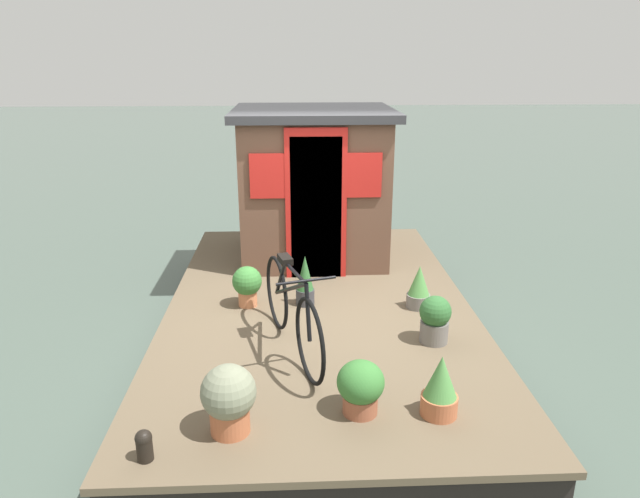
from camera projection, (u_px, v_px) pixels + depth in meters
The scene contains 12 objects.
ground_plane at pixel (319, 338), 6.38m from camera, with size 60.00×60.00×0.00m, color #47564C.
houseboat_deck at pixel (319, 321), 6.31m from camera, with size 5.47×3.26×0.42m.
houseboat_cabin at pixel (314, 184), 7.46m from camera, with size 1.82×2.01×1.93m.
bicycle at pixel (292, 311), 5.13m from camera, with size 1.72×0.63×0.87m.
potted_plant_sage at pixel (247, 284), 6.12m from camera, with size 0.32×0.32×0.45m.
potted_plant_geranium at pixel (440, 387), 4.26m from camera, with size 0.28×0.28×0.49m.
potted_plant_thyme at pixel (419, 288), 6.09m from camera, with size 0.25×0.25×0.47m.
potted_plant_basil at pixel (435, 319), 5.35m from camera, with size 0.30×0.30×0.46m.
potted_plant_succulent at pixel (361, 386), 4.29m from camera, with size 0.36×0.36×0.43m.
potted_plant_ivy at pixel (229, 398), 4.05m from camera, with size 0.40×0.40×0.53m.
potted_plant_mint at pixel (305, 281), 6.15m from camera, with size 0.20×0.20×0.56m.
mooring_bollard at pixel (144, 444), 3.81m from camera, with size 0.12×0.12×0.23m.
Camera 1 is at (-5.71, 0.25, 3.01)m, focal length 32.18 mm.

